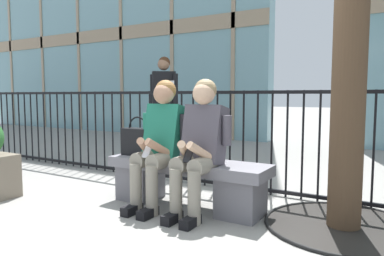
# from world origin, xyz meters

# --- Properties ---
(ground_plane) EXTENTS (60.00, 60.00, 0.00)m
(ground_plane) POSITION_xyz_m (0.00, 0.00, 0.00)
(ground_plane) COLOR gray
(stone_bench) EXTENTS (1.60, 0.44, 0.45)m
(stone_bench) POSITION_xyz_m (0.00, 0.00, 0.27)
(stone_bench) COLOR slate
(stone_bench) RESTS_ON ground
(seated_person_with_phone) EXTENTS (0.52, 0.66, 1.21)m
(seated_person_with_phone) POSITION_xyz_m (-0.22, -0.13, 0.65)
(seated_person_with_phone) COLOR gray
(seated_person_with_phone) RESTS_ON ground
(seated_person_companion) EXTENTS (0.52, 0.66, 1.21)m
(seated_person_companion) POSITION_xyz_m (0.22, -0.13, 0.65)
(seated_person_companion) COLOR gray
(seated_person_companion) RESTS_ON ground
(handbag_on_bench) EXTENTS (0.34, 0.15, 0.40)m
(handbag_on_bench) POSITION_xyz_m (-0.58, -0.01, 0.60)
(handbag_on_bench) COLOR black
(handbag_on_bench) RESTS_ON stone_bench
(bystander_at_railing) EXTENTS (0.55, 0.42, 1.71)m
(bystander_at_railing) POSITION_xyz_m (-1.75, 2.11, 1.00)
(bystander_at_railing) COLOR #383D4C
(bystander_at_railing) RESTS_ON ground
(plaza_railing) EXTENTS (8.89, 0.04, 1.12)m
(plaza_railing) POSITION_xyz_m (-0.00, 0.80, 0.57)
(plaza_railing) COLOR black
(plaza_railing) RESTS_ON ground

